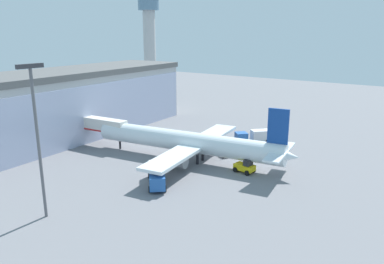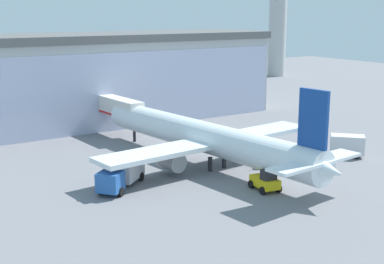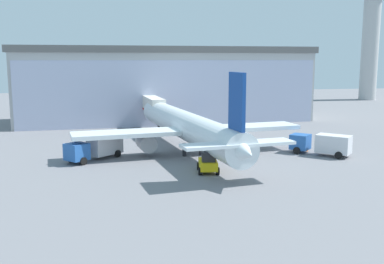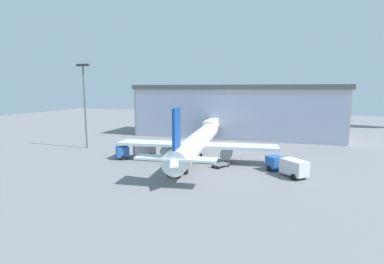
# 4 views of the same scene
# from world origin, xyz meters

# --- Properties ---
(ground) EXTENTS (240.00, 240.00, 0.00)m
(ground) POSITION_xyz_m (0.00, 0.00, 0.00)
(ground) COLOR slate
(terminal_building) EXTENTS (56.42, 18.86, 14.10)m
(terminal_building) POSITION_xyz_m (0.01, 39.92, 7.06)
(terminal_building) COLOR #A9A9A9
(terminal_building) RESTS_ON ground
(jet_bridge) EXTENTS (3.48, 13.94, 5.57)m
(jet_bridge) POSITION_xyz_m (-3.75, 29.45, 4.20)
(jet_bridge) COLOR silver
(jet_bridge) RESTS_ON ground
(control_tower) EXTENTS (8.56, 8.56, 34.59)m
(control_tower) POSITION_xyz_m (63.85, 74.30, 20.37)
(control_tower) COLOR #B2B2B2
(control_tower) RESTS_ON ground
(airplane) EXTENTS (29.22, 38.30, 10.61)m
(airplane) POSITION_xyz_m (-0.97, 8.99, 3.31)
(airplane) COLOR white
(airplane) RESTS_ON ground
(catering_truck) EXTENTS (6.89, 6.52, 2.65)m
(catering_truck) POSITION_xyz_m (-12.35, 6.88, 1.47)
(catering_truck) COLOR #2659A5
(catering_truck) RESTS_ON ground
(fuel_truck) EXTENTS (6.79, 6.64, 2.65)m
(fuel_truck) POSITION_xyz_m (15.20, 4.33, 1.47)
(fuel_truck) COLOR #2659A5
(fuel_truck) RESTS_ON ground
(baggage_cart) EXTENTS (2.73, 3.22, 1.50)m
(baggage_cart) POSITION_xyz_m (4.44, 5.35, 0.50)
(baggage_cart) COLOR slate
(baggage_cart) RESTS_ON ground
(pushback_tug) EXTENTS (2.51, 3.40, 2.30)m
(pushback_tug) POSITION_xyz_m (-0.60, -1.62, 0.97)
(pushback_tug) COLOR yellow
(pushback_tug) RESTS_ON ground
(safety_cone_nose) EXTENTS (0.36, 0.36, 0.55)m
(safety_cone_nose) POSITION_xyz_m (0.43, 0.16, 0.28)
(safety_cone_nose) COLOR orange
(safety_cone_nose) RESTS_ON ground
(safety_cone_wingtip) EXTENTS (0.36, 0.36, 0.55)m
(safety_cone_wingtip) POSITION_xyz_m (14.38, 6.95, 0.28)
(safety_cone_wingtip) COLOR orange
(safety_cone_wingtip) RESTS_ON ground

